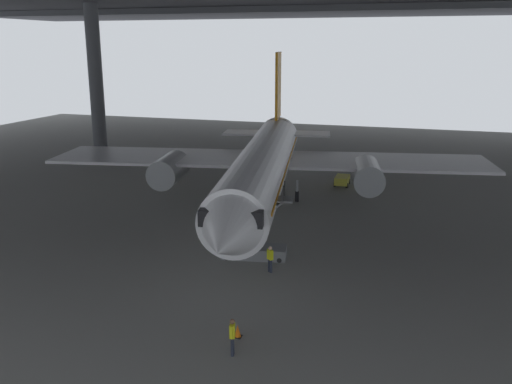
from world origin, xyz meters
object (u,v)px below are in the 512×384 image
(airplane_main, at_px, (264,165))
(crew_worker_near_nose, at_px, (232,335))
(boarding_stairs, at_px, (255,246))
(traffic_cone_orange, at_px, (238,331))
(crew_worker_by_stairs, at_px, (270,258))
(baggage_tug, at_px, (342,180))

(airplane_main, xyz_separation_m, crew_worker_near_nose, (4.97, -21.36, -2.60))
(airplane_main, height_order, crew_worker_near_nose, airplane_main)
(boarding_stairs, distance_m, traffic_cone_orange, 9.76)
(airplane_main, distance_m, boarding_stairs, 11.05)
(crew_worker_near_nose, height_order, crew_worker_by_stairs, crew_worker_near_nose)
(traffic_cone_orange, xyz_separation_m, baggage_tug, (0.18, 29.17, 0.23))
(airplane_main, xyz_separation_m, boarding_stairs, (2.55, -10.38, -2.81))
(traffic_cone_orange, height_order, baggage_tug, baggage_tug)
(crew_worker_by_stairs, distance_m, traffic_cone_orange, 7.56)
(crew_worker_near_nose, distance_m, baggage_tug, 30.65)
(boarding_stairs, relative_size, traffic_cone_orange, 7.95)
(boarding_stairs, xyz_separation_m, baggage_tug, (2.33, 19.67, -0.21))
(crew_worker_by_stairs, relative_size, baggage_tug, 0.71)
(crew_worker_near_nose, xyz_separation_m, crew_worker_by_stairs, (-0.91, 8.99, -0.05))
(boarding_stairs, bearing_deg, airplane_main, 103.78)
(boarding_stairs, height_order, crew_worker_near_nose, boarding_stairs)
(airplane_main, bearing_deg, crew_worker_near_nose, -76.89)
(crew_worker_near_nose, bearing_deg, baggage_tug, 90.18)
(baggage_tug, bearing_deg, traffic_cone_orange, -90.36)
(traffic_cone_orange, bearing_deg, crew_worker_near_nose, -79.15)
(airplane_main, relative_size, traffic_cone_orange, 64.12)
(crew_worker_near_nose, xyz_separation_m, baggage_tug, (-0.10, 30.65, -0.43))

